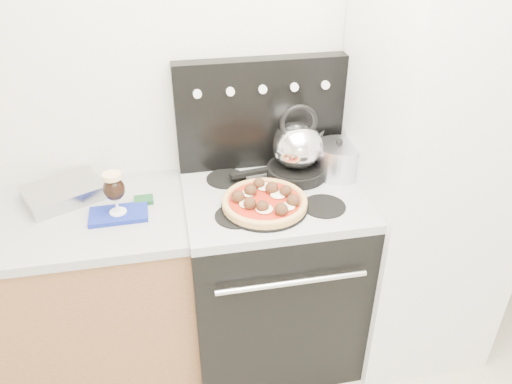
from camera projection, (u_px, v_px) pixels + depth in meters
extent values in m
cube|color=silver|center=(241.00, 93.00, 2.23)|extent=(3.50, 0.01, 2.50)
cube|color=brown|center=(30.00, 307.00, 2.24)|extent=(1.45, 0.60, 0.86)
cube|color=#A4A4A7|center=(3.00, 226.00, 2.00)|extent=(1.48, 0.63, 0.04)
cube|color=black|center=(271.00, 277.00, 2.39)|extent=(0.76, 0.65, 0.88)
cube|color=#ADADB2|center=(273.00, 196.00, 2.15)|extent=(0.76, 0.65, 0.04)
cube|color=black|center=(260.00, 113.00, 2.24)|extent=(0.76, 0.08, 0.50)
cube|color=silver|center=(428.00, 174.00, 2.22)|extent=(0.64, 0.68, 1.90)
cube|color=silver|center=(64.00, 192.00, 2.12)|extent=(0.38, 0.34, 0.06)
cube|color=navy|center=(119.00, 214.00, 2.01)|extent=(0.23, 0.14, 0.02)
cylinder|color=black|center=(265.00, 206.00, 2.04)|extent=(0.41, 0.41, 0.01)
cylinder|color=black|center=(296.00, 171.00, 2.25)|extent=(0.31, 0.31, 0.05)
cylinder|color=silver|center=(338.00, 161.00, 2.23)|extent=(0.24, 0.24, 0.14)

